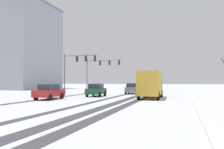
{
  "coord_description": "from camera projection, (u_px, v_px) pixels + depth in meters",
  "views": [
    {
      "loc": [
        8.7,
        -5.31,
        1.98
      ],
      "look_at": [
        0.0,
        25.08,
        2.8
      ],
      "focal_mm": 39.68,
      "sensor_mm": 36.0,
      "label": 1
    }
  ],
  "objects": [
    {
      "name": "wheel_track_left_lane",
      "position": [
        42.0,
        100.0,
        26.24
      ],
      "size": [
        0.84,
        39.42,
        0.01
      ],
      "primitive_type": "cube",
      "color": "#424247",
      "rests_on": "ground"
    },
    {
      "name": "wheel_track_right_lane",
      "position": [
        98.0,
        101.0,
        24.48
      ],
      "size": [
        0.7,
        39.42,
        0.01
      ],
      "primitive_type": "cube",
      "color": "#424247",
      "rests_on": "ground"
    },
    {
      "name": "wheel_track_center",
      "position": [
        134.0,
        102.0,
        23.49
      ],
      "size": [
        0.84,
        39.42,
        0.01
      ],
      "primitive_type": "cube",
      "color": "#424247",
      "rests_on": "ground"
    },
    {
      "name": "wheel_track_oncoming",
      "position": [
        121.0,
        101.0,
        23.85
      ],
      "size": [
        0.95,
        39.42,
        0.01
      ],
      "primitive_type": "cube",
      "color": "#424247",
      "rests_on": "ground"
    },
    {
      "name": "sidewalk_kerb_right",
      "position": [
        219.0,
        105.0,
        19.78
      ],
      "size": [
        4.0,
        39.42,
        0.12
      ],
      "primitive_type": "cube",
      "color": "white",
      "rests_on": "ground"
    },
    {
      "name": "traffic_signal_far_left",
      "position": [
        100.0,
        67.0,
        49.62
      ],
      "size": [
        7.32,
        0.6,
        6.5
      ],
      "color": "#56565B",
      "rests_on": "ground"
    },
    {
      "name": "traffic_signal_near_left",
      "position": [
        77.0,
        64.0,
        40.29
      ],
      "size": [
        5.75,
        0.45,
        6.5
      ],
      "color": "#56565B",
      "rests_on": "ground"
    },
    {
      "name": "car_grey_lead",
      "position": [
        133.0,
        89.0,
        37.57
      ],
      "size": [
        1.97,
        4.17,
        1.62
      ],
      "color": "slate",
      "rests_on": "ground"
    },
    {
      "name": "car_dark_green_second",
      "position": [
        96.0,
        90.0,
        31.64
      ],
      "size": [
        2.0,
        4.18,
        1.62
      ],
      "color": "#194C2D",
      "rests_on": "ground"
    },
    {
      "name": "car_red_third",
      "position": [
        49.0,
        92.0,
        26.3
      ],
      "size": [
        1.84,
        4.1,
        1.62
      ],
      "color": "red",
      "rests_on": "ground"
    },
    {
      "name": "box_truck_delivery",
      "position": [
        151.0,
        84.0,
        28.01
      ],
      "size": [
        2.37,
        7.42,
        3.02
      ],
      "color": "slate",
      "rests_on": "ground"
    }
  ]
}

